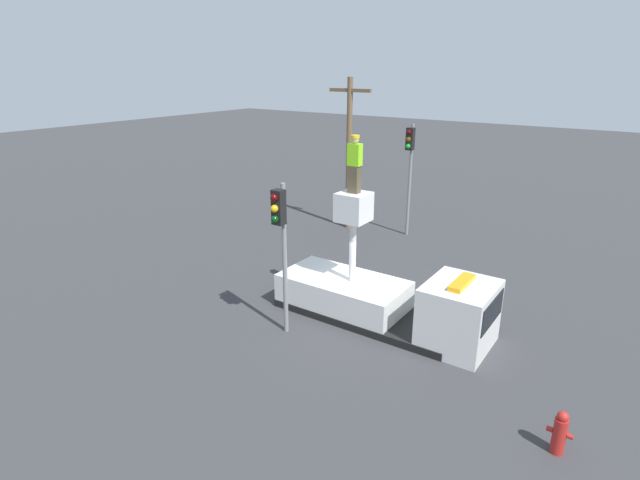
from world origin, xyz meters
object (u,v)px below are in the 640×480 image
object	(u,v)px
traffic_light_pole	(281,230)
traffic_cone_rear	(283,278)
bucket_truck	(384,301)
traffic_light_across	(410,158)
worker	(355,164)
utility_pole	(349,149)
fire_hydrant	(560,433)

from	to	relation	value
traffic_light_pole	traffic_cone_rear	bearing A→B (deg)	128.72
bucket_truck	traffic_cone_rear	world-z (taller)	bucket_truck
traffic_light_pole	traffic_light_across	distance (m)	10.72
traffic_light_across	traffic_cone_rear	distance (m)	8.73
worker	utility_pole	size ratio (longest dim) A/B	0.24
bucket_truck	traffic_light_pole	distance (m)	4.11
bucket_truck	traffic_light_pole	xyz separation A→B (m)	(-2.21, -2.34, 2.55)
worker	traffic_light_pole	bearing A→B (deg)	-113.31
bucket_truck	traffic_light_across	xyz separation A→B (m)	(-3.22, 8.32, 2.97)
traffic_cone_rear	bucket_truck	bearing A→B (deg)	-5.21
utility_pole	traffic_light_pole	bearing A→B (deg)	-68.63
traffic_cone_rear	utility_pole	size ratio (longest dim) A/B	0.08
fire_hydrant	worker	bearing A→B (deg)	156.85
bucket_truck	worker	bearing A→B (deg)	180.00
fire_hydrant	traffic_light_across	bearing A→B (deg)	128.35
traffic_light_across	traffic_cone_rear	world-z (taller)	traffic_light_across
worker	traffic_cone_rear	bearing A→B (deg)	172.86
traffic_light_across	fire_hydrant	bearing A→B (deg)	-51.65
worker	utility_pole	distance (m)	9.32
worker	traffic_light_across	size ratio (longest dim) A/B	0.33
bucket_truck	worker	world-z (taller)	worker
traffic_light_pole	bucket_truck	bearing A→B (deg)	46.63
fire_hydrant	utility_pole	bearing A→B (deg)	137.85
traffic_light_pole	utility_pole	world-z (taller)	utility_pole
worker	traffic_light_across	world-z (taller)	worker
worker	traffic_cone_rear	xyz separation A→B (m)	(-3.21, 0.40, -4.69)
bucket_truck	fire_hydrant	distance (m)	6.43
traffic_light_pole	traffic_light_across	bearing A→B (deg)	95.38
worker	traffic_light_pole	xyz separation A→B (m)	(-1.01, -2.34, -1.65)
traffic_cone_rear	traffic_light_pole	bearing A→B (deg)	-51.28
fire_hydrant	traffic_light_pole	bearing A→B (deg)	175.60
worker	utility_pole	world-z (taller)	utility_pole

